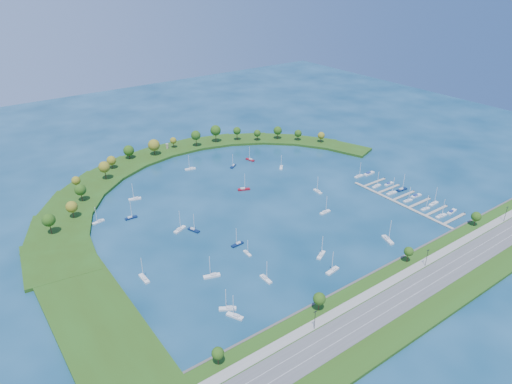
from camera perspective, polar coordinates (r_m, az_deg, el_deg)
ground at (r=313.25m, az=-0.20°, el=-1.23°), size 700.00×700.00×0.00m
south_shoreline at (r=240.52m, az=17.58°, el=-12.25°), size 420.00×43.10×11.60m
breakwater at (r=330.57m, az=-11.73°, el=-0.05°), size 286.74×247.64×2.00m
breakwater_trees at (r=373.42m, az=-10.42°, el=4.93°), size 242.56×91.50×15.82m
harbor_tower at (r=404.17m, az=-11.00°, el=5.63°), size 2.60×2.60×4.33m
dock_system at (r=330.35m, az=18.31°, el=-1.06°), size 24.28×82.00×1.60m
moored_boat_0 at (r=326.60m, az=-14.83°, el=-0.78°), size 8.77×4.59×12.41m
moored_boat_1 at (r=328.77m, az=7.69°, el=0.12°), size 2.97×8.14×11.70m
moored_boat_2 at (r=281.93m, az=16.06°, el=-5.67°), size 5.59×10.01×14.19m
moored_boat_3 at (r=284.55m, az=-9.47°, el=-4.58°), size 9.36×5.93×13.37m
moored_boat_4 at (r=240.85m, az=1.23°, el=-10.71°), size 2.38×8.18×11.98m
moored_boat_5 at (r=303.85m, az=-15.29°, el=-3.05°), size 7.94×2.53×11.55m
moored_boat_6 at (r=366.67m, az=-2.86°, el=3.28°), size 7.44×5.85×11.03m
moored_boat_7 at (r=305.34m, az=-19.03°, el=-3.47°), size 8.09×3.69×11.49m
moored_boat_8 at (r=247.87m, az=-13.75°, el=-10.36°), size 2.57×8.91×13.06m
moored_boat_9 at (r=259.81m, az=-1.09°, el=-7.55°), size 2.17×6.58×9.54m
moored_boat_10 at (r=267.35m, az=-2.32°, el=-6.46°), size 7.98×2.77×11.52m
moored_boat_11 at (r=243.89m, az=-5.51°, el=-10.29°), size 9.27×5.06×13.13m
moored_boat_12 at (r=223.85m, az=-3.54°, el=-14.21°), size 8.17×6.26×12.04m
moored_boat_13 at (r=364.37m, az=3.15°, el=3.12°), size 6.83×7.18×11.38m
moored_boat_14 at (r=302.74m, az=8.58°, el=-2.44°), size 8.25×2.64×11.99m
moored_boat_15 at (r=364.91m, az=-8.18°, el=2.91°), size 8.77×4.15×12.44m
moored_boat_16 at (r=249.78m, az=9.51°, el=-9.56°), size 9.10×3.74×12.99m
moored_boat_17 at (r=219.79m, az=-2.64°, el=-15.11°), size 5.85×8.54×12.31m
moored_boat_18 at (r=378.20m, az=-0.74°, el=4.08°), size 4.16×8.48×12.01m
moored_boat_19 at (r=328.95m, az=-1.54°, el=0.40°), size 8.99×5.80×12.87m
moored_boat_20 at (r=260.66m, az=8.10°, el=-7.72°), size 8.59×5.99×12.42m
moored_boat_21 at (r=282.90m, az=-7.78°, el=-4.65°), size 4.91×8.38×11.90m
docked_boat_0 at (r=318.18m, az=22.03°, el=-2.73°), size 8.71×2.98×12.59m
docked_boat_1 at (r=326.10m, az=23.17°, el=-2.27°), size 9.37×3.73×1.86m
docked_boat_2 at (r=323.49m, az=20.33°, el=-1.92°), size 7.36×2.87×10.54m
docked_boat_3 at (r=331.99m, az=21.23°, el=-1.32°), size 8.64×2.81×12.55m
docked_boat_4 at (r=330.23m, az=18.36°, el=-0.98°), size 7.52×2.92×10.77m
docked_boat_5 at (r=338.68m, az=19.29°, el=-0.45°), size 9.10×2.99×1.83m
docked_boat_6 at (r=337.28m, az=16.51°, el=-0.08°), size 8.71×2.97×12.60m
docked_boat_7 at (r=344.69m, az=17.69°, el=0.34°), size 8.74×3.10×12.61m
docked_boat_8 at (r=344.66m, az=14.76°, el=0.75°), size 8.33×2.92×12.01m
docked_boat_9 at (r=350.85m, az=16.21°, el=0.99°), size 8.40×2.64×1.70m
docked_boat_10 at (r=357.44m, az=12.67°, el=1.97°), size 8.01×2.34×11.74m
docked_boat_11 at (r=363.70m, az=13.89°, el=2.25°), size 10.08×3.21×2.03m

